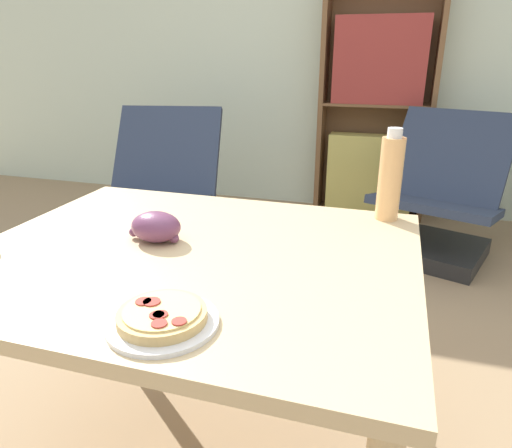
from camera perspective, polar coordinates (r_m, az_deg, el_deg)
ground_plane at (r=1.75m, az=-6.43°, el=-23.86°), size 14.00×14.00×0.00m
wall_back at (r=3.80m, az=9.46°, el=21.57°), size 8.00×0.05×2.60m
dining_table at (r=1.24m, az=-7.80°, el=-7.42°), size 1.14×0.92×0.74m
pizza_on_plate at (r=0.89m, az=-11.63°, el=-11.43°), size 0.21×0.21×0.04m
grape_bunch at (r=1.26m, az=-12.40°, el=-0.37°), size 0.15×0.11×0.08m
drink_bottle at (r=1.43m, az=16.43°, el=5.61°), size 0.07×0.07×0.28m
lounge_chair_near at (r=3.08m, az=-11.54°, el=2.53°), size 0.81×0.88×0.88m
lounge_chair_far at (r=3.08m, az=21.55°, el=1.48°), size 0.88×0.95×0.88m
bookshelf at (r=3.64m, az=14.66°, el=13.05°), size 0.83×0.25×1.71m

